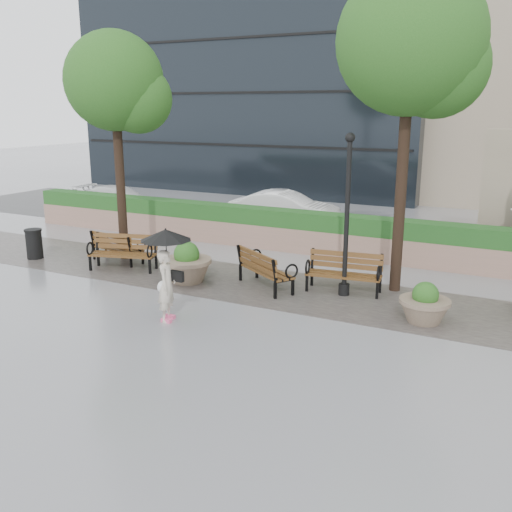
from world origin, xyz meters
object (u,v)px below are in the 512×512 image
at_px(bench_2, 265,277).
at_px(car_right, 285,209).
at_px(trash_bin, 34,245).
at_px(pedestrian, 166,266).
at_px(planter_left, 187,266).
at_px(planter_right, 425,307).
at_px(bench_3, 344,281).
at_px(car_left, 119,199).
at_px(bench_1, 123,260).
at_px(lamppost, 346,226).
at_px(bench_0, 118,253).

height_order(bench_2, car_right, car_right).
relative_size(trash_bin, pedestrian, 0.43).
distance_m(bench_2, trash_bin, 7.90).
bearing_deg(car_right, planter_left, 178.15).
bearing_deg(planter_left, planter_right, -1.46).
relative_size(bench_3, trash_bin, 2.21).
height_order(bench_3, car_left, car_left).
bearing_deg(bench_1, planter_left, -20.57).
height_order(planter_left, trash_bin, planter_left).
relative_size(planter_left, car_right, 0.31).
xyz_separation_m(lamppost, car_left, (-12.91, 6.70, -1.20)).
bearing_deg(pedestrian, trash_bin, 52.75).
distance_m(planter_left, lamppost, 4.51).
xyz_separation_m(trash_bin, car_right, (5.13, 8.05, 0.27)).
distance_m(bench_2, lamppost, 2.58).
relative_size(bench_2, lamppost, 0.49).
xyz_separation_m(planter_right, car_left, (-15.12, 7.73, 0.23)).
bearing_deg(bench_0, trash_bin, 25.51).
bearing_deg(planter_left, bench_0, 165.82).
bearing_deg(bench_1, trash_bin, 167.14).
relative_size(bench_1, pedestrian, 0.99).
bearing_deg(bench_0, pedestrian, 149.43).
relative_size(bench_0, car_right, 0.42).
height_order(bench_1, trash_bin, bench_1).
distance_m(car_left, pedestrian, 14.23).
relative_size(bench_3, planter_right, 1.77).
bearing_deg(trash_bin, pedestrian, -20.12).
bearing_deg(pedestrian, car_left, 27.12).
height_order(planter_right, car_left, car_left).
bearing_deg(car_right, pedestrian, -176.40).
bearing_deg(bench_3, lamppost, -75.18).
bearing_deg(planter_right, car_right, 130.79).
relative_size(bench_1, car_left, 0.50).
relative_size(bench_3, car_right, 0.46).
height_order(planter_right, pedestrian, pedestrian).
distance_m(bench_0, bench_3, 7.22).
height_order(lamppost, car_left, lamppost).
bearing_deg(bench_0, car_left, -42.74).
bearing_deg(pedestrian, lamppost, -57.85).
height_order(bench_1, planter_right, bench_1).
bearing_deg(bench_3, bench_1, -179.05).
bearing_deg(pedestrian, bench_0, 34.62).
bearing_deg(bench_0, bench_3, -169.92).
distance_m(car_left, car_right, 8.10).
bearing_deg(car_left, planter_right, -119.26).
distance_m(trash_bin, lamppost, 10.08).
height_order(bench_0, car_right, car_right).
relative_size(car_right, pedestrian, 2.09).
relative_size(planter_right, lamppost, 0.28).
height_order(trash_bin, car_right, car_right).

